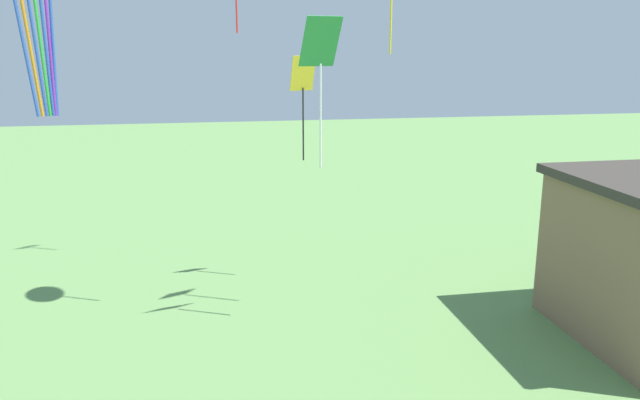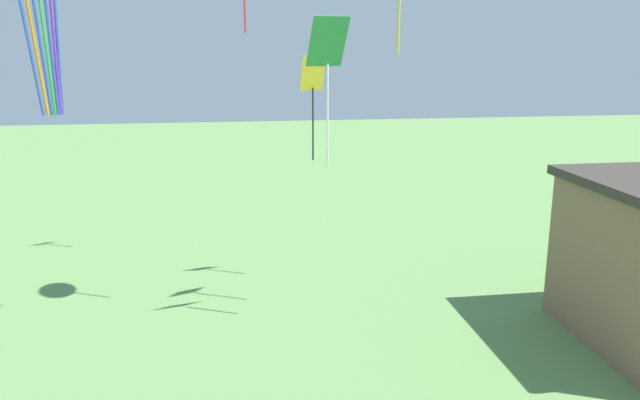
{
  "view_description": "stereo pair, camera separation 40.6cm",
  "coord_description": "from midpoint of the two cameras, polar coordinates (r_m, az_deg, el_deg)",
  "views": [
    {
      "loc": [
        -2.01,
        -3.67,
        7.39
      ],
      "look_at": [
        0.0,
        7.09,
        4.69
      ],
      "focal_mm": 35.0,
      "sensor_mm": 36.0,
      "label": 1
    },
    {
      "loc": [
        -1.61,
        -3.74,
        7.39
      ],
      "look_at": [
        0.0,
        7.09,
        4.69
      ],
      "focal_mm": 35.0,
      "sensor_mm": 36.0,
      "label": 2
    }
  ],
  "objects": [
    {
      "name": "kite_green_diamond",
      "position": [
        15.67,
        1.47,
        12.88
      ],
      "size": [
        1.06,
        0.8,
        3.72
      ],
      "color": "green"
    },
    {
      "name": "kite_yellow_diamond",
      "position": [
        19.0,
        -0.04,
        10.34
      ],
      "size": [
        0.81,
        0.49,
        3.15
      ],
      "color": "yellow"
    }
  ]
}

